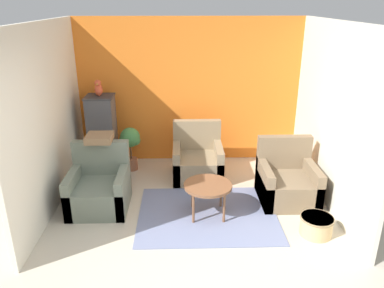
% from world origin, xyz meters
% --- Properties ---
extents(ground_plane, '(20.00, 20.00, 0.00)m').
position_xyz_m(ground_plane, '(0.00, 0.00, 0.00)').
color(ground_plane, beige).
rests_on(ground_plane, ground).
extents(wall_back_accent, '(4.11, 0.06, 2.62)m').
position_xyz_m(wall_back_accent, '(0.00, 3.26, 1.31)').
color(wall_back_accent, orange).
rests_on(wall_back_accent, ground_plane).
extents(wall_left, '(0.06, 3.23, 2.62)m').
position_xyz_m(wall_left, '(-2.03, 1.61, 1.31)').
color(wall_left, silver).
rests_on(wall_left, ground_plane).
extents(wall_right, '(0.06, 3.23, 2.62)m').
position_xyz_m(wall_right, '(2.03, 1.61, 1.31)').
color(wall_right, silver).
rests_on(wall_right, ground_plane).
extents(area_rug, '(1.96, 1.57, 0.01)m').
position_xyz_m(area_rug, '(0.21, 1.17, 0.01)').
color(area_rug, slate).
rests_on(area_rug, ground_plane).
extents(coffee_table, '(0.68, 0.68, 0.49)m').
position_xyz_m(coffee_table, '(0.21, 1.17, 0.44)').
color(coffee_table, brown).
rests_on(coffee_table, ground_plane).
extents(armchair_left, '(0.83, 0.83, 0.93)m').
position_xyz_m(armchair_left, '(-1.36, 1.45, 0.29)').
color(armchair_left, slate).
rests_on(armchair_left, ground_plane).
extents(armchair_right, '(0.83, 0.83, 0.93)m').
position_xyz_m(armchair_right, '(1.44, 1.58, 0.29)').
color(armchair_right, '#7A664C').
rests_on(armchair_right, ground_plane).
extents(armchair_middle, '(0.83, 0.83, 0.93)m').
position_xyz_m(armchair_middle, '(0.12, 2.43, 0.29)').
color(armchair_middle, '#8E7A5B').
rests_on(armchair_middle, ground_plane).
extents(birdcage, '(0.52, 0.52, 1.35)m').
position_xyz_m(birdcage, '(-1.55, 2.81, 0.66)').
color(birdcage, '#353539').
rests_on(birdcage, ground_plane).
extents(parrot, '(0.13, 0.24, 0.29)m').
position_xyz_m(parrot, '(-1.55, 2.82, 1.48)').
color(parrot, '#D14C2D').
rests_on(parrot, birdcage).
extents(potted_plant, '(0.38, 0.35, 0.79)m').
position_xyz_m(potted_plant, '(-1.06, 2.75, 0.53)').
color(potted_plant, brown).
rests_on(potted_plant, ground_plane).
extents(wicker_basket, '(0.43, 0.43, 0.26)m').
position_xyz_m(wicker_basket, '(1.59, 0.65, 0.14)').
color(wicker_basket, tan).
rests_on(wicker_basket, ground_plane).
extents(throw_pillow, '(0.38, 0.38, 0.10)m').
position_xyz_m(throw_pillow, '(-1.36, 1.75, 0.98)').
color(throw_pillow, '#846647').
rests_on(throw_pillow, armchair_left).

